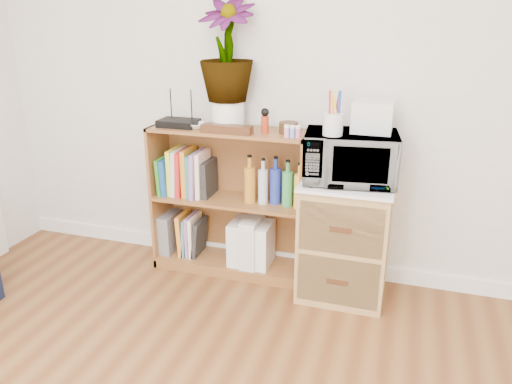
% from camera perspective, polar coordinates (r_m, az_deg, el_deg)
% --- Properties ---
extents(skirting_board, '(4.00, 0.02, 0.10)m').
position_cam_1_polar(skirting_board, '(3.40, 3.57, -7.68)').
color(skirting_board, white).
rests_on(skirting_board, ground).
extents(bookshelf, '(1.00, 0.30, 0.95)m').
position_cam_1_polar(bookshelf, '(3.19, -2.98, -1.15)').
color(bookshelf, brown).
rests_on(bookshelf, ground).
extents(wicker_unit, '(0.50, 0.45, 0.70)m').
position_cam_1_polar(wicker_unit, '(3.01, 10.11, -5.40)').
color(wicker_unit, '#9E7542').
rests_on(wicker_unit, ground).
extents(microwave, '(0.55, 0.41, 0.28)m').
position_cam_1_polar(microwave, '(2.83, 10.70, 3.90)').
color(microwave, silver).
rests_on(microwave, wicker_unit).
extents(pen_cup, '(0.11, 0.11, 0.12)m').
position_cam_1_polar(pen_cup, '(2.70, 8.79, 7.64)').
color(pen_cup, silver).
rests_on(pen_cup, microwave).
extents(small_appliance, '(0.22, 0.18, 0.17)m').
position_cam_1_polar(small_appliance, '(2.81, 13.18, 8.39)').
color(small_appliance, silver).
rests_on(small_appliance, microwave).
extents(router, '(0.24, 0.16, 0.04)m').
position_cam_1_polar(router, '(3.16, -8.85, 7.80)').
color(router, black).
rests_on(router, bookshelf).
extents(white_bowl, '(0.13, 0.13, 0.03)m').
position_cam_1_polar(white_bowl, '(3.10, -6.88, 7.56)').
color(white_bowl, white).
rests_on(white_bowl, bookshelf).
extents(plant_pot, '(0.20, 0.20, 0.17)m').
position_cam_1_polar(plant_pot, '(3.06, -3.22, 8.81)').
color(plant_pot, white).
rests_on(plant_pot, bookshelf).
extents(potted_plant, '(0.33, 0.33, 0.59)m').
position_cam_1_polar(potted_plant, '(3.01, -3.37, 15.88)').
color(potted_plant, '#396B2A').
rests_on(potted_plant, plant_pot).
extents(trinket_box, '(0.30, 0.08, 0.05)m').
position_cam_1_polar(trinket_box, '(2.95, -3.35, 7.20)').
color(trinket_box, '#381E0F').
rests_on(trinket_box, bookshelf).
extents(kokeshi_doll, '(0.05, 0.05, 0.10)m').
position_cam_1_polar(kokeshi_doll, '(2.93, 1.03, 7.69)').
color(kokeshi_doll, '#9E2B13').
rests_on(kokeshi_doll, bookshelf).
extents(wooden_bowl, '(0.11, 0.11, 0.06)m').
position_cam_1_polar(wooden_bowl, '(2.95, 3.73, 7.35)').
color(wooden_bowl, '#36210E').
rests_on(wooden_bowl, bookshelf).
extents(paint_jars, '(0.12, 0.04, 0.06)m').
position_cam_1_polar(paint_jars, '(2.85, 4.17, 6.84)').
color(paint_jars, pink).
rests_on(paint_jars, bookshelf).
extents(file_box, '(0.08, 0.21, 0.27)m').
position_cam_1_polar(file_box, '(3.47, -9.81, -4.52)').
color(file_box, slate).
rests_on(file_box, bookshelf).
extents(magazine_holder_left, '(0.09, 0.23, 0.29)m').
position_cam_1_polar(magazine_holder_left, '(3.27, -1.99, -5.61)').
color(magazine_holder_left, silver).
rests_on(magazine_holder_left, bookshelf).
extents(magazine_holder_mid, '(0.10, 0.26, 0.32)m').
position_cam_1_polar(magazine_holder_mid, '(3.24, -0.40, -5.55)').
color(magazine_holder_mid, silver).
rests_on(magazine_holder_mid, bookshelf).
extents(magazine_holder_right, '(0.09, 0.23, 0.28)m').
position_cam_1_polar(magazine_holder_right, '(3.22, 0.93, -6.05)').
color(magazine_holder_right, white).
rests_on(magazine_holder_right, bookshelf).
extents(cookbooks, '(0.34, 0.20, 0.30)m').
position_cam_1_polar(cookbooks, '(3.25, -7.89, 2.11)').
color(cookbooks, '#278222').
rests_on(cookbooks, bookshelf).
extents(liquor_bottles, '(0.47, 0.07, 0.29)m').
position_cam_1_polar(liquor_bottles, '(3.04, 2.96, 1.08)').
color(liquor_bottles, '#BE7523').
rests_on(liquor_bottles, bookshelf).
extents(lower_books, '(0.16, 0.19, 0.28)m').
position_cam_1_polar(lower_books, '(3.40, -7.36, -4.87)').
color(lower_books, orange).
rests_on(lower_books, bookshelf).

